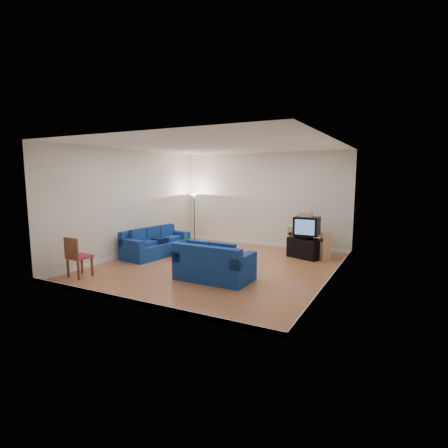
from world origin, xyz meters
The scene contains 16 objects.
room centered at (0.00, 0.00, 1.54)m, with size 6.01×6.51×3.21m.
sofa_three_seat centered at (-2.30, 0.24, 0.30)m, with size 1.19×2.22×0.82m.
sofa_loveseat centered at (0.54, -1.15, 0.33)m, with size 1.75×0.99×0.87m.
coffee_table centered at (-1.09, 0.45, 0.33)m, with size 1.18×0.86×0.39m.
bottle centered at (-1.37, 0.50, 0.55)m, with size 0.08×0.08×0.32m, color #197233.
tissue_box centered at (-1.14, 0.40, 0.43)m, with size 0.20×0.11×0.08m, color green.
red_canister centered at (-0.84, 0.59, 0.45)m, with size 0.09×0.09×0.13m, color red.
remote centered at (-0.76, 0.38, 0.40)m, with size 0.15×0.05×0.02m, color black.
tv_stand centered at (1.83, 2.07, 0.29)m, with size 0.96×0.53×0.59m, color black.
av_receiver centered at (1.78, 2.09, 0.64)m, with size 0.44×0.36×0.10m, color black.
television centered at (1.88, 2.01, 0.96)m, with size 0.71×0.55×0.54m.
centre_speaker centered at (1.84, 2.01, 1.30)m, with size 0.38×0.15×0.13m, color tan.
speaker_left centered at (1.22, 2.70, 0.41)m, with size 0.19×0.25×0.81m.
speaker_right centered at (2.45, 1.96, 0.41)m, with size 0.31×0.31×0.82m.
floor_lamp centered at (-2.45, 2.70, 1.44)m, with size 0.30×0.30×1.75m.
dining_chair centered at (-2.45, -2.48, 0.55)m, with size 0.49×0.49×0.98m.
Camera 1 is at (4.46, -8.02, 2.44)m, focal length 28.00 mm.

